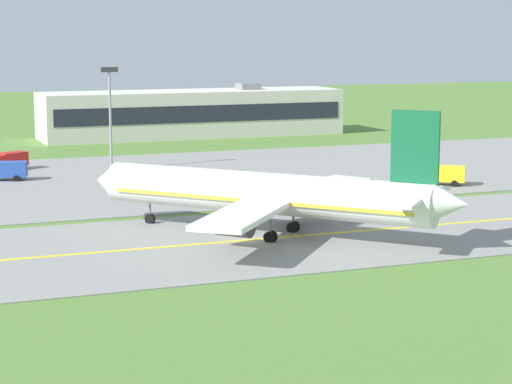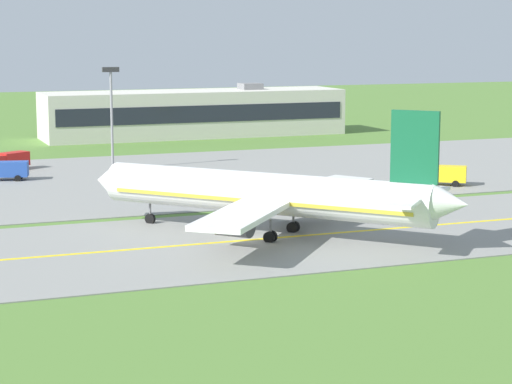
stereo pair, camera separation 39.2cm
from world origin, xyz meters
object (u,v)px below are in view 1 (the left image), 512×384
at_px(service_truck_fuel, 8,160).
at_px(service_truck_catering, 442,174).
at_px(service_truck_pushback, 178,179).
at_px(service_truck_baggage, 4,170).
at_px(apron_light_mast, 110,105).
at_px(airplane_lead, 268,194).

distance_m(service_truck_fuel, service_truck_catering, 60.90).
bearing_deg(service_truck_catering, service_truck_fuel, 145.54).
xyz_separation_m(service_truck_catering, service_truck_pushback, (-33.04, 7.82, 0.00)).
xyz_separation_m(service_truck_baggage, service_truck_catering, (51.94, -24.63, 0.00)).
distance_m(service_truck_baggage, apron_light_mast, 18.22).
height_order(airplane_lead, service_truck_fuel, airplane_lead).
height_order(airplane_lead, service_truck_baggage, airplane_lead).
bearing_deg(service_truck_pushback, apron_light_mast, 98.41).
bearing_deg(service_truck_baggage, apron_light_mast, 18.17).
xyz_separation_m(service_truck_fuel, service_truck_catering, (50.22, -34.46, 0.00)).
xyz_separation_m(service_truck_fuel, service_truck_pushback, (17.17, -26.64, 0.00)).
bearing_deg(service_truck_pushback, service_truck_baggage, 138.34).
distance_m(airplane_lead, service_truck_pushback, 29.24).
height_order(airplane_lead, apron_light_mast, apron_light_mast).
xyz_separation_m(service_truck_pushback, apron_light_mast, (-3.25, 21.95, 7.79)).
height_order(service_truck_fuel, service_truck_catering, same).
bearing_deg(apron_light_mast, service_truck_baggage, -161.83).
relative_size(service_truck_baggage, service_truck_catering, 1.04).
bearing_deg(service_truck_pushback, service_truck_fuel, 122.81).
xyz_separation_m(service_truck_baggage, service_truck_fuel, (1.73, 9.83, 0.00)).
height_order(airplane_lead, service_truck_pushback, airplane_lead).
relative_size(airplane_lead, service_truck_fuel, 5.19).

